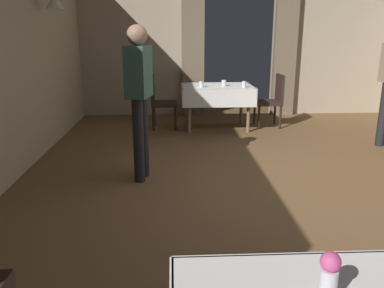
% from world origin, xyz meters
% --- Properties ---
extents(ground, '(10.08, 10.08, 0.00)m').
position_xyz_m(ground, '(0.00, 0.00, 0.00)').
color(ground, brown).
extents(wall_back, '(6.40, 0.27, 3.00)m').
position_xyz_m(wall_back, '(0.00, 4.18, 1.51)').
color(wall_back, tan).
rests_on(wall_back, ground).
extents(dining_table_mid, '(1.24, 0.95, 0.75)m').
position_xyz_m(dining_table_mid, '(-0.56, 2.94, 0.65)').
color(dining_table_mid, '#7A604C').
rests_on(dining_table_mid, ground).
extents(chair_mid_right, '(0.44, 0.44, 0.93)m').
position_xyz_m(chair_mid_right, '(0.44, 2.99, 0.52)').
color(chair_mid_right, black).
rests_on(chair_mid_right, ground).
extents(chair_mid_left, '(0.44, 0.44, 0.93)m').
position_xyz_m(chair_mid_left, '(-1.56, 2.97, 0.52)').
color(chair_mid_left, black).
rests_on(chair_mid_left, ground).
extents(flower_vase_near, '(0.07, 0.07, 0.18)m').
position_xyz_m(flower_vase_near, '(-0.82, -2.72, 0.85)').
color(flower_vase_near, silver).
rests_on(flower_vase_near, dining_table_near).
extents(glass_mid_a, '(0.08, 0.08, 0.10)m').
position_xyz_m(glass_mid_a, '(-0.85, 2.76, 0.80)').
color(glass_mid_a, silver).
rests_on(glass_mid_a, dining_table_mid).
extents(glass_mid_b, '(0.07, 0.07, 0.11)m').
position_xyz_m(glass_mid_b, '(-0.14, 2.67, 0.80)').
color(glass_mid_b, silver).
rests_on(glass_mid_b, dining_table_mid).
extents(glass_mid_c, '(0.08, 0.08, 0.10)m').
position_xyz_m(glass_mid_c, '(-0.45, 2.88, 0.80)').
color(glass_mid_c, silver).
rests_on(glass_mid_c, dining_table_mid).
extents(person_diner_standing_aside, '(0.29, 0.40, 1.72)m').
position_xyz_m(person_diner_standing_aside, '(-1.70, 0.46, 1.02)').
color(person_diner_standing_aside, black).
rests_on(person_diner_standing_aside, ground).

